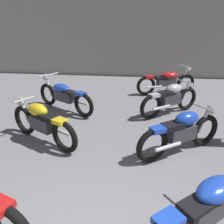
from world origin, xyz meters
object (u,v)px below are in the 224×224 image
(motorcycle_right_row_0, at_px, (209,206))
(motorcycle_left_row_2, at_px, (64,95))
(motorcycle_left_row_1, at_px, (42,122))
(motorcycle_right_row_3, at_px, (167,81))
(motorcycle_right_row_1, at_px, (181,132))
(motorcycle_right_row_2, at_px, (170,98))

(motorcycle_right_row_0, bearing_deg, motorcycle_left_row_2, 128.50)
(motorcycle_left_row_1, distance_m, motorcycle_right_row_3, 4.73)
(motorcycle_right_row_1, bearing_deg, motorcycle_right_row_0, -89.86)
(motorcycle_left_row_1, bearing_deg, motorcycle_right_row_2, 33.20)
(motorcycle_right_row_2, bearing_deg, motorcycle_right_row_3, 86.77)
(motorcycle_left_row_1, height_order, motorcycle_right_row_1, same)
(motorcycle_left_row_2, bearing_deg, motorcycle_right_row_3, 32.47)
(motorcycle_right_row_0, height_order, motorcycle_right_row_1, motorcycle_right_row_0)
(motorcycle_left_row_1, distance_m, motorcycle_right_row_2, 3.38)
(motorcycle_right_row_0, xyz_separation_m, motorcycle_right_row_3, (0.14, 5.60, 0.00))
(motorcycle_right_row_1, relative_size, motorcycle_right_row_3, 0.82)
(motorcycle_right_row_2, height_order, motorcycle_right_row_3, motorcycle_right_row_3)
(motorcycle_right_row_1, relative_size, motorcycle_right_row_2, 1.03)
(motorcycle_right_row_2, bearing_deg, motorcycle_left_row_2, -178.57)
(motorcycle_right_row_1, bearing_deg, motorcycle_left_row_1, 178.25)
(motorcycle_left_row_2, relative_size, motorcycle_right_row_3, 0.93)
(motorcycle_right_row_1, distance_m, motorcycle_right_row_3, 3.80)
(motorcycle_left_row_1, distance_m, motorcycle_right_row_0, 3.37)
(motorcycle_left_row_2, bearing_deg, motorcycle_right_row_1, -32.63)
(motorcycle_right_row_1, xyz_separation_m, motorcycle_right_row_2, (0.04, 1.93, 0.00))
(motorcycle_right_row_0, height_order, motorcycle_right_row_3, same)
(motorcycle_left_row_1, height_order, motorcycle_right_row_0, motorcycle_right_row_0)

